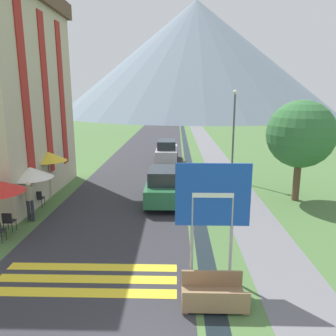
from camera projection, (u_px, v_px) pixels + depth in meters
ground_plane at (174, 165)px, 25.82m from camera, size 160.00×160.00×0.00m
road at (152, 146)px, 35.64m from camera, size 6.40×60.00×0.01m
footpath at (208, 146)px, 35.49m from camera, size 2.20×60.00×0.01m
drainage_channel at (186, 146)px, 35.55m from camera, size 0.60×60.00×0.00m
crosswalk_marking at (87, 279)px, 9.89m from camera, size 5.44×1.84×0.01m
mountain_distant at (196, 59)px, 91.84m from camera, size 76.36×76.36×30.72m
road_sign at (213, 204)px, 9.35m from camera, size 2.15×0.11×3.59m
footbridge at (214, 295)px, 8.72m from camera, size 1.70×1.10×0.65m
parked_car_near at (165, 185)px, 16.82m from camera, size 1.94×4.31×1.82m
parked_car_far at (167, 151)px, 27.10m from camera, size 1.80×4.59×1.82m
cafe_chair_far_right at (39, 197)px, 16.10m from camera, size 0.40×0.40×0.85m
cafe_chair_near_left at (8, 220)px, 13.15m from camera, size 0.40×0.40×0.85m
cafe_umbrella_middle_white at (30, 173)px, 14.94m from camera, size 2.03×2.03×2.23m
cafe_umbrella_rear_yellow at (49, 157)px, 17.30m from camera, size 1.90×1.90×2.50m
person_standing_terrace at (29, 198)px, 14.23m from camera, size 0.32×0.32×1.80m
streetlamp at (234, 129)px, 20.54m from camera, size 0.28×0.28×5.75m
tree_by_path at (301, 134)px, 16.60m from camera, size 3.43×3.43×5.22m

